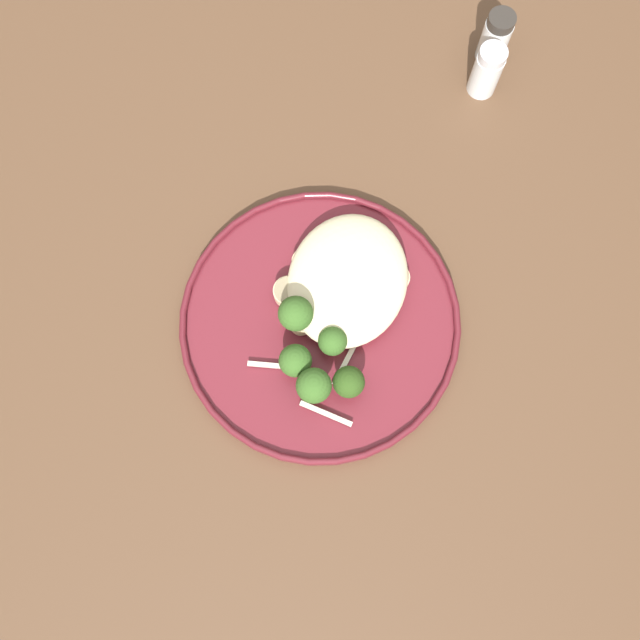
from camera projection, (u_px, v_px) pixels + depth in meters
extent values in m
plane|color=#47423D|center=(314.00, 417.00, 1.45)|extent=(6.00, 6.00, 0.00)
cube|color=brown|center=(308.00, 333.00, 0.76)|extent=(1.40, 1.00, 0.04)
cylinder|color=maroon|center=(320.00, 324.00, 0.74)|extent=(0.29, 0.29, 0.01)
torus|color=maroon|center=(320.00, 322.00, 0.73)|extent=(0.29, 0.29, 0.01)
ellipsoid|color=beige|center=(348.00, 280.00, 0.72)|extent=(0.15, 0.12, 0.04)
cylinder|color=#E5C689|center=(336.00, 337.00, 0.72)|extent=(0.02, 0.02, 0.01)
cylinder|color=#958159|center=(336.00, 335.00, 0.71)|extent=(0.02, 0.02, 0.00)
cylinder|color=beige|center=(335.00, 277.00, 0.73)|extent=(0.03, 0.03, 0.02)
cylinder|color=#988766|center=(335.00, 274.00, 0.72)|extent=(0.03, 0.03, 0.00)
cylinder|color=#DBB77A|center=(359.00, 284.00, 0.73)|extent=(0.03, 0.03, 0.01)
cylinder|color=#8E774F|center=(360.00, 282.00, 0.72)|extent=(0.03, 0.03, 0.00)
cylinder|color=beige|center=(395.00, 279.00, 0.73)|extent=(0.03, 0.03, 0.01)
cylinder|color=#988766|center=(396.00, 277.00, 0.73)|extent=(0.03, 0.03, 0.00)
cylinder|color=beige|center=(301.00, 323.00, 0.72)|extent=(0.02, 0.02, 0.01)
cylinder|color=#988766|center=(301.00, 321.00, 0.71)|extent=(0.02, 0.02, 0.00)
cylinder|color=beige|center=(289.00, 292.00, 0.73)|extent=(0.03, 0.03, 0.01)
cylinder|color=#988766|center=(288.00, 290.00, 0.72)|extent=(0.03, 0.03, 0.00)
cylinder|color=beige|center=(306.00, 263.00, 0.74)|extent=(0.03, 0.03, 0.01)
cylinder|color=#988766|center=(306.00, 261.00, 0.73)|extent=(0.03, 0.03, 0.00)
cylinder|color=#89A356|center=(296.00, 365.00, 0.71)|extent=(0.01, 0.01, 0.02)
sphere|color=#386023|center=(295.00, 361.00, 0.69)|extent=(0.03, 0.03, 0.03)
cylinder|color=#89A356|center=(314.00, 390.00, 0.70)|extent=(0.02, 0.02, 0.03)
sphere|color=#386023|center=(314.00, 386.00, 0.67)|extent=(0.03, 0.03, 0.03)
cylinder|color=#89A356|center=(298.00, 317.00, 0.72)|extent=(0.01, 0.01, 0.03)
sphere|color=#386023|center=(297.00, 310.00, 0.69)|extent=(0.04, 0.04, 0.04)
cylinder|color=#89A356|center=(332.00, 345.00, 0.72)|extent=(0.02, 0.02, 0.02)
sphere|color=#386023|center=(333.00, 341.00, 0.70)|extent=(0.03, 0.03, 0.03)
cylinder|color=#7A994C|center=(348.00, 385.00, 0.70)|extent=(0.02, 0.02, 0.02)
sphere|color=#2D4C19|center=(349.00, 382.00, 0.68)|extent=(0.03, 0.03, 0.03)
cube|color=silver|center=(347.00, 360.00, 0.72)|extent=(0.06, 0.02, 0.00)
cube|color=silver|center=(273.00, 366.00, 0.71)|extent=(0.01, 0.05, 0.00)
cube|color=silver|center=(326.00, 414.00, 0.70)|extent=(0.01, 0.06, 0.00)
cylinder|color=white|center=(486.00, 74.00, 0.79)|extent=(0.03, 0.03, 0.05)
cylinder|color=silver|center=(493.00, 55.00, 0.75)|extent=(0.03, 0.03, 0.01)
cylinder|color=white|center=(494.00, 41.00, 0.80)|extent=(0.03, 0.03, 0.05)
cylinder|color=#332D28|center=(502.00, 21.00, 0.76)|extent=(0.03, 0.03, 0.01)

